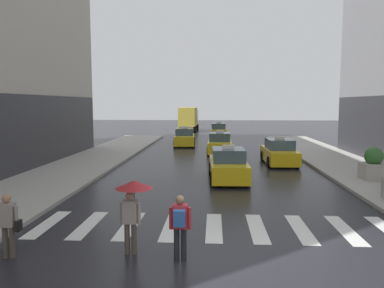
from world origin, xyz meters
name	(u,v)px	position (x,y,z in m)	size (l,w,h in m)	color
ground_plane	(214,269)	(0.00, 0.00, 0.00)	(160.00, 160.00, 0.00)	black
crosswalk_markings	(214,227)	(0.00, 3.00, 0.00)	(11.30, 2.80, 0.01)	silver
taxi_lead	(228,166)	(0.71, 10.52, 0.72)	(2.05, 4.60, 1.80)	yellow
taxi_second	(279,153)	(4.20, 15.76, 0.72)	(2.00, 4.57, 1.80)	yellow
taxi_third	(220,144)	(0.44, 20.80, 0.72)	(1.98, 4.56, 1.80)	yellow
taxi_fourth	(185,138)	(-2.76, 25.93, 0.72)	(2.11, 4.62, 1.80)	yellow
taxi_fifth	(218,131)	(0.50, 35.02, 0.72)	(1.93, 4.54, 1.80)	gold
box_truck	(189,118)	(-3.56, 43.55, 1.85)	(2.44, 7.60, 3.35)	#2D2D2D
pedestrian_with_umbrella	(133,197)	(-2.09, 0.77, 1.52)	(0.96, 0.96, 1.94)	#473D33
pedestrian_with_backpack	(180,223)	(-0.84, 0.43, 0.97)	(0.55, 0.43, 1.65)	black
pedestrian_with_handbag	(8,222)	(-5.17, 0.35, 0.93)	(0.60, 0.24, 1.65)	#473D33
planter_mid_block	(373,165)	(7.88, 10.27, 0.87)	(1.10, 1.10, 1.60)	#A8A399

